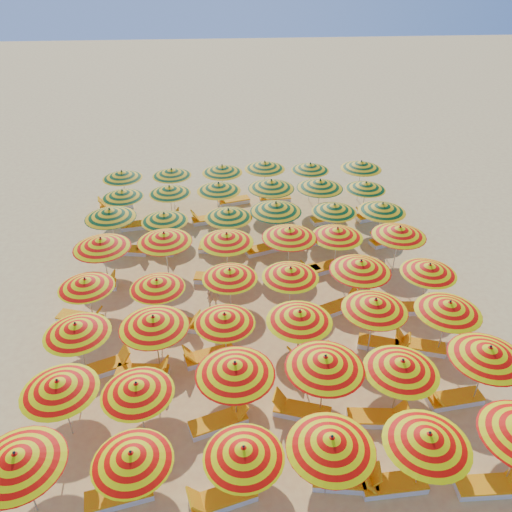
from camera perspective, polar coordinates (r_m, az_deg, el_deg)
name	(u,v)px	position (r m, az deg, el deg)	size (l,w,h in m)	color
ground	(257,296)	(20.05, 0.11, -4.62)	(120.00, 120.00, 0.00)	#F2C86B
umbrella_0	(17,459)	(13.51, -25.68, -20.20)	(2.23, 2.23, 2.34)	silver
umbrella_1	(132,457)	(12.98, -14.03, -21.43)	(2.48, 2.48, 2.09)	silver
umbrella_2	(244,452)	(12.71, -1.42, -21.51)	(2.00, 2.00, 2.10)	silver
umbrella_3	(331,443)	(12.76, 8.61, -20.35)	(2.82, 2.82, 2.31)	silver
umbrella_4	(428,439)	(13.40, 19.09, -19.15)	(2.55, 2.55, 2.27)	silver
umbrella_6	(58,386)	(14.84, -21.65, -13.64)	(2.65, 2.65, 2.24)	silver
umbrella_7	(137,388)	(14.29, -13.47, -14.49)	(2.63, 2.63, 2.13)	silver
umbrella_8	(235,368)	(14.12, -2.41, -12.72)	(2.64, 2.64, 2.39)	silver
umbrella_9	(325,362)	(14.39, 7.90, -11.92)	(2.69, 2.69, 2.41)	silver
umbrella_10	(402,366)	(14.90, 16.33, -11.96)	(2.24, 2.24, 2.28)	silver
umbrella_11	(489,353)	(16.04, 25.06, -9.98)	(2.71, 2.71, 2.37)	silver
umbrella_12	(76,329)	(16.53, -19.86, -7.82)	(2.57, 2.57, 2.21)	silver
umbrella_13	(154,322)	(15.95, -11.62, -7.37)	(2.53, 2.53, 2.34)	silver
umbrella_14	(225,318)	(16.11, -3.61, -7.12)	(2.49, 2.49, 2.11)	silver
umbrella_15	(300,316)	(16.01, 5.00, -6.85)	(2.16, 2.16, 2.27)	silver
umbrella_16	(375,305)	(16.77, 13.46, -5.42)	(2.90, 2.90, 2.33)	silver
umbrella_17	(449,307)	(17.43, 21.20, -5.46)	(2.59, 2.59, 2.30)	silver
umbrella_18	(86,283)	(18.61, -18.90, -2.95)	(2.36, 2.36, 2.11)	silver
umbrella_19	(157,284)	(17.95, -11.24, -3.12)	(2.35, 2.35, 2.09)	silver
umbrella_20	(230,274)	(18.03, -3.03, -2.03)	(2.15, 2.15, 2.16)	silver
umbrella_21	(291,272)	(18.03, 3.97, -1.87)	(2.36, 2.36, 2.21)	silver
umbrella_22	(361,266)	(18.45, 11.88, -1.10)	(2.41, 2.41, 2.39)	silver
umbrella_23	(429,269)	(19.31, 19.18, -1.39)	(2.52, 2.52, 2.17)	silver
umbrella_24	(101,243)	(20.31, -17.27, 1.42)	(2.32, 2.32, 2.39)	silver
umbrella_25	(164,237)	(20.19, -10.44, 2.11)	(2.28, 2.28, 2.34)	silver
umbrella_26	(227,238)	(19.93, -3.38, 2.09)	(2.84, 2.84, 2.30)	silver
umbrella_27	(289,233)	(20.14, 3.84, 2.65)	(2.65, 2.65, 2.37)	silver
umbrella_28	(337,233)	(20.62, 9.29, 2.66)	(2.76, 2.76, 2.25)	silver
umbrella_29	(399,231)	(21.08, 16.07, 2.73)	(2.78, 2.78, 2.35)	silver
umbrella_30	(110,213)	(22.52, -16.35, 4.70)	(2.88, 2.88, 2.35)	silver
umbrella_31	(164,217)	(22.03, -10.44, 4.39)	(2.61, 2.61, 2.16)	silver
umbrella_32	(228,213)	(21.88, -3.17, 4.88)	(2.64, 2.64, 2.22)	silver
umbrella_33	(276,207)	(22.02, 2.29, 5.60)	(3.00, 3.00, 2.42)	silver
umbrella_34	(334,208)	(22.70, 8.94, 5.44)	(2.37, 2.37, 2.16)	silver
umbrella_35	(382,207)	(23.00, 14.24, 5.41)	(2.83, 2.83, 2.26)	silver
umbrella_36	(122,194)	(24.75, -15.01, 6.89)	(2.19, 2.19, 2.08)	silver
umbrella_37	(170,190)	(24.56, -9.84, 7.46)	(2.47, 2.47, 2.13)	silver
umbrella_38	(219,187)	(24.31, -4.29, 7.88)	(2.61, 2.61, 2.25)	silver
umbrella_39	(271,184)	(24.26, 1.76, 8.18)	(2.91, 2.91, 2.38)	silver
umbrella_40	(320,184)	(24.45, 7.32, 8.16)	(2.74, 2.74, 2.39)	silver
umbrella_41	(366,186)	(25.28, 12.44, 7.86)	(1.99, 1.99, 2.10)	silver
umbrella_42	(122,175)	(26.70, -15.05, 8.97)	(2.20, 2.20, 2.15)	silver
umbrella_43	(172,172)	(26.48, -9.62, 9.42)	(2.35, 2.35, 2.14)	silver
umbrella_44	(222,169)	(26.35, -3.89, 9.89)	(2.60, 2.60, 2.23)	silver
umbrella_45	(265,165)	(26.68, 1.01, 10.33)	(2.71, 2.71, 2.27)	silver
umbrella_46	(310,167)	(26.94, 6.21, 10.10)	(2.35, 2.35, 2.14)	silver
umbrella_47	(361,165)	(27.22, 11.94, 10.14)	(2.50, 2.50, 2.30)	silver
lounger_0	(121,495)	(14.51, -15.15, -24.88)	(1.82, 0.93, 0.69)	white
lounger_1	(221,499)	(14.08, -4.00, -25.93)	(1.82, 1.01, 0.69)	white
lounger_2	(347,481)	(14.51, 10.31, -23.95)	(1.80, 0.83, 0.69)	white
lounger_3	(392,484)	(14.69, 15.26, -23.87)	(1.76, 0.66, 0.69)	white
lounger_4	(490,486)	(15.48, 25.20, -22.69)	(1.74, 0.61, 0.69)	white
lounger_5	(220,421)	(15.47, -4.17, -18.34)	(1.83, 1.10, 0.69)	white
lounger_6	(301,411)	(15.73, 5.12, -17.21)	(1.83, 1.10, 0.69)	white
lounger_7	(378,418)	(15.92, 13.78, -17.54)	(1.78, 0.76, 0.69)	white
lounger_8	(453,399)	(17.10, 21.63, -14.93)	(1.79, 0.78, 0.69)	white
lounger_9	(106,367)	(17.61, -16.79, -12.05)	(1.82, 1.20, 0.69)	white
lounger_10	(144,372)	(17.13, -12.69, -12.82)	(1.79, 0.77, 0.69)	white
lounger_11	(209,356)	(17.33, -5.43, -11.32)	(1.83, 1.04, 0.69)	white
lounger_12	(311,356)	(17.38, 6.33, -11.24)	(1.82, 1.21, 0.69)	white
lounger_13	(384,345)	(18.22, 14.42, -9.79)	(1.83, 1.14, 0.69)	white
lounger_14	(418,346)	(18.51, 18.07, -9.73)	(1.83, 1.09, 0.69)	white
lounger_15	(81,318)	(19.84, -19.36, -6.75)	(1.83, 1.08, 0.69)	white
lounger_16	(178,323)	(18.73, -8.92, -7.63)	(1.82, 0.97, 0.69)	white
lounger_17	(341,306)	(19.60, 9.68, -5.63)	(1.82, 1.22, 0.69)	white
lounger_18	(408,308)	(20.08, 17.01, -5.71)	(1.77, 0.69, 0.69)	white
lounger_19	(96,286)	(21.36, -17.80, -3.30)	(1.79, 0.79, 0.69)	white
lounger_20	(216,278)	(20.85, -4.59, -2.56)	(1.81, 0.88, 0.69)	white
lounger_21	(300,273)	(21.20, 5.03, -1.93)	(1.82, 1.19, 0.69)	white
lounger_22	(319,269)	(21.53, 7.27, -1.48)	(1.82, 1.18, 0.69)	white
lounger_23	(130,250)	(23.36, -14.19, 0.68)	(1.81, 0.87, 0.69)	white
lounger_24	(157,250)	(23.10, -11.22, 0.71)	(1.82, 0.94, 0.69)	white
lounger_25	(219,248)	(22.85, -4.30, 0.92)	(1.80, 0.82, 0.69)	white
lounger_26	(263,249)	(22.72, 0.76, 0.82)	(1.83, 1.13, 0.69)	white
lounger_27	(318,240)	(23.56, 7.08, 1.80)	(1.83, 1.07, 0.69)	white
lounger_28	(387,241)	(24.13, 14.71, 1.70)	(1.83, 1.12, 0.69)	white
lounger_29	(137,225)	(25.34, -13.39, 3.47)	(1.80, 0.85, 0.69)	white
lounger_30	(163,220)	(25.57, -10.57, 4.11)	(1.74, 0.60, 0.69)	white
lounger_31	(208,219)	(25.28, -5.48, 4.21)	(1.82, 0.94, 0.69)	white
lounger_32	(329,219)	(25.49, 8.32, 4.25)	(1.82, 0.99, 0.69)	white
lounger_33	(372,216)	(26.15, 13.07, 4.48)	(1.82, 1.01, 0.69)	white
lounger_34	(116,206)	(27.54, -15.76, 5.58)	(1.82, 0.94, 0.69)	white
lounger_35	(233,201)	(27.03, -2.67, 6.31)	(1.82, 1.02, 0.69)	white
lounger_36	(274,198)	(27.30, 2.07, 6.61)	(1.76, 0.67, 0.69)	white
beachgoer_a	(213,292)	(19.19, -4.96, -4.10)	(0.51, 0.33, 1.40)	tan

